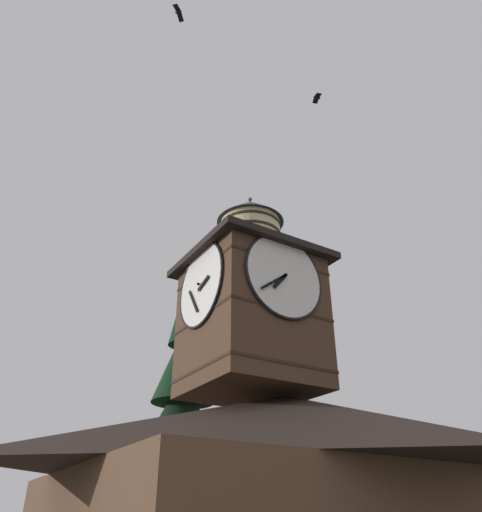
% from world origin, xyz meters
% --- Properties ---
extents(building_main, '(13.68, 11.32, 6.22)m').
position_xyz_m(building_main, '(-1.98, -1.32, 3.18)').
color(building_main, brown).
rests_on(building_main, ground_plane).
extents(clock_tower, '(4.72, 4.72, 7.91)m').
position_xyz_m(clock_tower, '(-0.98, -1.76, 9.42)').
color(clock_tower, '#4C3323').
rests_on(clock_tower, building_main).
extents(pine_tree_behind, '(5.21, 5.21, 14.16)m').
position_xyz_m(pine_tree_behind, '(-1.78, -8.81, 5.97)').
color(pine_tree_behind, '#473323').
rests_on(pine_tree_behind, ground_plane).
extents(moon, '(2.01, 2.01, 2.01)m').
position_xyz_m(moon, '(-20.67, -44.89, 13.96)').
color(moon, silver).
extents(flying_bird_high, '(0.35, 0.55, 0.15)m').
position_xyz_m(flying_bird_high, '(-1.53, 2.11, 16.52)').
color(flying_bird_high, black).
extents(flying_bird_low, '(0.60, 0.59, 0.15)m').
position_xyz_m(flying_bird_low, '(4.10, 1.78, 17.72)').
color(flying_bird_low, black).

